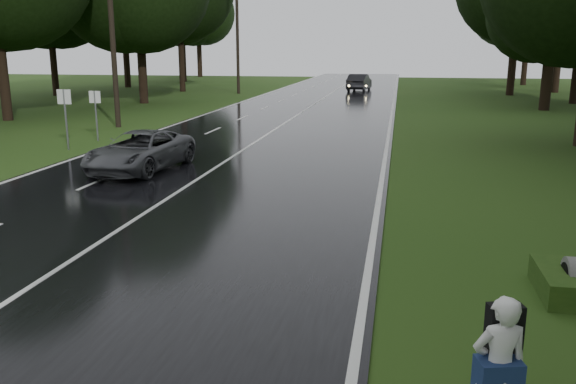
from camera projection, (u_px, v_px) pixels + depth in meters
name	position (u px, v px, depth m)	size (l,w,h in m)	color
ground	(35.00, 286.00, 10.64)	(160.00, 160.00, 0.00)	#284514
road	(271.00, 133.00, 29.75)	(12.00, 140.00, 0.04)	black
lane_center	(271.00, 132.00, 29.74)	(0.12, 140.00, 0.01)	silver
grey_car	(140.00, 151.00, 20.41)	(2.20, 4.76, 1.32)	#525357
far_car	(359.00, 82.00, 58.48)	(1.71, 4.91, 1.62)	black
hitchhiker	(498.00, 373.00, 6.36)	(0.68, 0.64, 1.65)	silver
utility_pole_mid	(119.00, 127.00, 31.97)	(1.80, 0.28, 9.09)	black
utility_pole_far	(239.00, 94.00, 55.50)	(1.80, 0.28, 10.55)	black
road_sign_a	(69.00, 150.00, 24.82)	(0.60, 0.10, 2.49)	white
road_sign_b	(98.00, 141.00, 27.22)	(0.54, 0.10, 2.26)	white
tree_left_d	(8.00, 120.00, 34.97)	(9.93, 9.93, 15.52)	black
tree_left_e	(144.00, 103.00, 45.81)	(9.57, 9.57, 14.95)	black
tree_left_f	(183.00, 91.00, 58.20)	(11.34, 11.34, 17.71)	black
tree_right_e	(544.00, 110.00, 40.67)	(7.50, 7.50, 11.71)	black
tree_right_f	(509.00, 95.00, 53.46)	(10.82, 10.82, 16.90)	black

